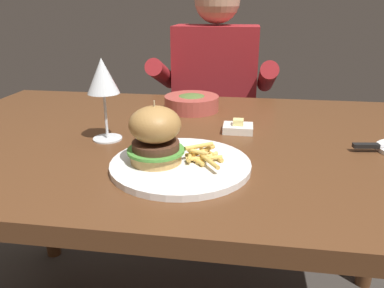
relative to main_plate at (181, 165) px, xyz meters
name	(u,v)px	position (x,y,z in m)	size (l,w,h in m)	color
dining_table	(183,163)	(-0.03, 0.20, -0.09)	(1.45, 0.91, 0.74)	#56331C
main_plate	(181,165)	(0.00, 0.00, 0.00)	(0.30, 0.30, 0.01)	white
burger_sandwich	(155,135)	(-0.05, 0.00, 0.07)	(0.12, 0.12, 0.13)	tan
fries_pile	(203,155)	(0.05, 0.01, 0.02)	(0.09, 0.12, 0.03)	#EABC5B
wine_glass	(103,79)	(-0.22, 0.15, 0.15)	(0.08, 0.08, 0.21)	silver
butter_dish	(238,128)	(0.11, 0.26, 0.00)	(0.08, 0.07, 0.04)	white
soup_bowl	(192,102)	(-0.04, 0.45, 0.02)	(0.18, 0.18, 0.05)	#B24C42
diner_person	(214,120)	(-0.01, 0.93, -0.18)	(0.51, 0.36, 1.18)	#282833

